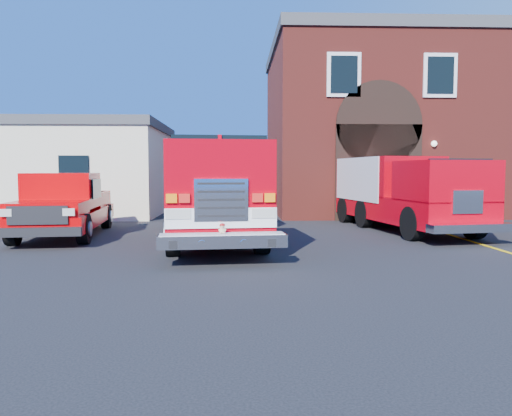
{
  "coord_description": "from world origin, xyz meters",
  "views": [
    {
      "loc": [
        -0.41,
        -11.59,
        2.08
      ],
      "look_at": [
        0.0,
        -1.2,
        1.3
      ],
      "focal_mm": 35.0,
      "sensor_mm": 36.0,
      "label": 1
    }
  ],
  "objects_px": {
    "fire_station": "(418,129)",
    "pickup_truck": "(65,206)",
    "fire_engine": "(211,189)",
    "secondary_truck": "(402,190)",
    "side_building": "(59,168)"
  },
  "relations": [
    {
      "from": "side_building",
      "to": "secondary_truck",
      "type": "relative_size",
      "value": 1.25
    },
    {
      "from": "fire_engine",
      "to": "secondary_truck",
      "type": "relative_size",
      "value": 1.18
    },
    {
      "from": "side_building",
      "to": "pickup_truck",
      "type": "distance_m",
      "value": 9.14
    },
    {
      "from": "pickup_truck",
      "to": "secondary_truck",
      "type": "distance_m",
      "value": 11.37
    },
    {
      "from": "fire_engine",
      "to": "secondary_truck",
      "type": "bearing_deg",
      "value": 16.3
    },
    {
      "from": "fire_station",
      "to": "pickup_truck",
      "type": "xyz_separation_m",
      "value": [
        -14.87,
        -9.49,
        -3.3
      ]
    },
    {
      "from": "fire_engine",
      "to": "secondary_truck",
      "type": "xyz_separation_m",
      "value": [
        6.6,
        1.93,
        -0.11
      ]
    },
    {
      "from": "fire_engine",
      "to": "pickup_truck",
      "type": "height_order",
      "value": "fire_engine"
    },
    {
      "from": "fire_station",
      "to": "secondary_truck",
      "type": "relative_size",
      "value": 1.86
    },
    {
      "from": "fire_station",
      "to": "pickup_truck",
      "type": "distance_m",
      "value": 17.95
    },
    {
      "from": "fire_engine",
      "to": "pickup_truck",
      "type": "relative_size",
      "value": 1.53
    },
    {
      "from": "fire_station",
      "to": "fire_engine",
      "type": "xyz_separation_m",
      "value": [
        -10.17,
        -10.18,
        -2.74
      ]
    },
    {
      "from": "side_building",
      "to": "secondary_truck",
      "type": "height_order",
      "value": "side_building"
    },
    {
      "from": "fire_station",
      "to": "side_building",
      "type": "bearing_deg",
      "value": -176.86
    },
    {
      "from": "side_building",
      "to": "fire_engine",
      "type": "distance_m",
      "value": 12.09
    }
  ]
}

